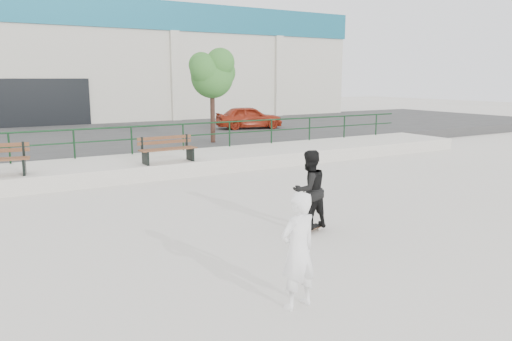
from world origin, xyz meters
TOP-DOWN VIEW (x-y plane):
  - ground at (0.00, 0.00)m, footprint 120.00×120.00m
  - ledge at (0.00, 9.50)m, footprint 30.00×3.00m
  - parking_strip at (0.00, 18.00)m, footprint 60.00×14.00m
  - railing at (-0.00, 10.80)m, footprint 28.00×0.06m
  - commercial_building at (-0.00, 31.99)m, footprint 44.20×16.33m
  - bench_right at (1.47, 8.47)m, footprint 1.89×0.61m
  - tree at (5.05, 12.38)m, footprint 2.23×1.98m
  - red_car at (9.33, 16.74)m, footprint 3.85×2.24m
  - skateboard at (1.87, 1.28)m, footprint 0.80×0.40m
  - standing_skater at (1.87, 1.28)m, footprint 0.85×0.68m
  - seated_skater at (-0.38, -1.48)m, footprint 0.66×0.48m

SIDE VIEW (x-z plane):
  - ground at x=0.00m, z-range 0.00..0.00m
  - skateboard at x=1.87m, z-range 0.03..0.12m
  - ledge at x=0.00m, z-range 0.00..0.50m
  - parking_strip at x=0.00m, z-range 0.00..0.50m
  - seated_skater at x=-0.38m, z-range 0.00..1.69m
  - bench_right at x=1.47m, z-range 0.50..1.36m
  - standing_skater at x=1.87m, z-range 0.09..1.76m
  - red_car at x=9.33m, z-range 0.50..1.73m
  - railing at x=0.00m, z-range 0.73..1.76m
  - tree at x=5.05m, z-range 1.49..5.44m
  - commercial_building at x=0.00m, z-range 0.58..8.58m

